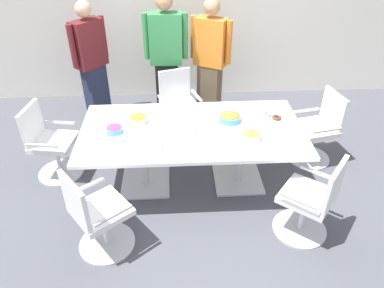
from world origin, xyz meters
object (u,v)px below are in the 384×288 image
object	(u,v)px
snack_bowl_chips_orange	(138,118)
snack_bowl_chips_yellow	(251,135)
plate_stack	(188,131)
office_chair_4	(179,108)
person_standing_0	(92,61)
conference_table	(192,138)
person_standing_1	(166,57)
snack_bowl_candy_mix	(114,129)
donut_platter	(275,114)
office_chair_0	(50,146)
napkin_pile	(152,147)
office_chair_3	(317,131)
person_standing_2	(210,59)
office_chair_2	(311,203)
office_chair_1	(97,217)
snack_bowl_pretzels	(230,117)

from	to	relation	value
snack_bowl_chips_orange	snack_bowl_chips_yellow	size ratio (longest dim) A/B	1.05
snack_bowl_chips_orange	plate_stack	distance (m)	0.60
office_chair_4	plate_stack	xyz separation A→B (m)	(0.07, -1.18, 0.37)
person_standing_0	plate_stack	world-z (taller)	person_standing_0
conference_table	snack_bowl_chips_yellow	size ratio (longest dim) A/B	12.56
person_standing_1	snack_bowl_candy_mix	size ratio (longest dim) A/B	10.48
donut_platter	plate_stack	size ratio (longest dim) A/B	1.75
office_chair_0	napkin_pile	bearing A→B (deg)	71.36
conference_table	office_chair_3	distance (m)	1.65
conference_table	snack_bowl_candy_mix	world-z (taller)	snack_bowl_candy_mix
office_chair_3	person_standing_2	distance (m)	1.79
person_standing_0	snack_bowl_candy_mix	xyz separation A→B (m)	(0.51, -1.69, -0.10)
person_standing_1	snack_bowl_chips_orange	world-z (taller)	person_standing_1
conference_table	person_standing_0	xyz separation A→B (m)	(-1.34, 1.66, 0.27)
conference_table	office_chair_2	distance (m)	1.40
office_chair_1	person_standing_1	distance (m)	2.64
snack_bowl_candy_mix	napkin_pile	world-z (taller)	snack_bowl_candy_mix
office_chair_4	person_standing_1	world-z (taller)	person_standing_1
office_chair_0	person_standing_2	distance (m)	2.44
office_chair_2	plate_stack	world-z (taller)	office_chair_2
office_chair_4	person_standing_0	bearing A→B (deg)	-42.62
office_chair_0	donut_platter	world-z (taller)	office_chair_0
snack_bowl_candy_mix	snack_bowl_pretzels	bearing A→B (deg)	7.77
office_chair_1	donut_platter	size ratio (longest dim) A/B	2.87
conference_table	office_chair_1	world-z (taller)	office_chair_1
office_chair_0	person_standing_0	bearing A→B (deg)	176.23
office_chair_3	person_standing_2	size ratio (longest dim) A/B	0.52
office_chair_3	snack_bowl_chips_yellow	bearing A→B (deg)	110.57
office_chair_2	snack_bowl_chips_yellow	bearing A→B (deg)	78.14
person_standing_0	plate_stack	size ratio (longest dim) A/B	9.46
office_chair_4	napkin_pile	bearing A→B (deg)	61.43
office_chair_0	snack_bowl_chips_yellow	size ratio (longest dim) A/B	4.76
conference_table	office_chair_2	world-z (taller)	office_chair_2
office_chair_1	donut_platter	bearing A→B (deg)	83.93
conference_table	office_chair_1	size ratio (longest dim) A/B	2.64
snack_bowl_chips_orange	snack_bowl_chips_yellow	distance (m)	1.25
office_chair_3	snack_bowl_pretzels	size ratio (longest dim) A/B	3.72
person_standing_1	snack_bowl_chips_yellow	world-z (taller)	person_standing_1
office_chair_3	person_standing_2	bearing A→B (deg)	34.60
office_chair_3	napkin_pile	size ratio (longest dim) A/B	5.89
office_chair_1	plate_stack	distance (m)	1.27
office_chair_4	snack_bowl_candy_mix	world-z (taller)	office_chair_4
office_chair_2	person_standing_2	size ratio (longest dim) A/B	0.52
plate_stack	office_chair_0	bearing A→B (deg)	167.80
office_chair_2	office_chair_3	world-z (taller)	same
office_chair_1	office_chair_4	size ratio (longest dim) A/B	1.00
office_chair_0	snack_bowl_pretzels	world-z (taller)	office_chair_0
office_chair_1	office_chair_3	xyz separation A→B (m)	(2.51, 1.32, 0.00)
office_chair_1	napkin_pile	bearing A→B (deg)	98.69
office_chair_4	snack_bowl_candy_mix	size ratio (longest dim) A/B	5.20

